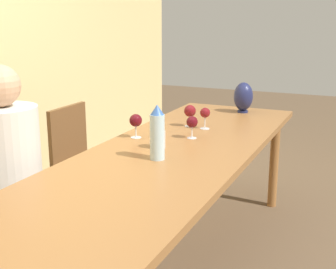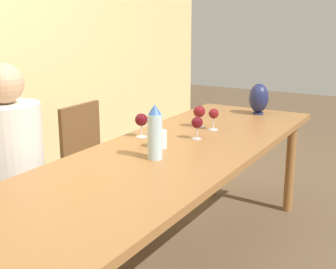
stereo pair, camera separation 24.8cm
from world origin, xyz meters
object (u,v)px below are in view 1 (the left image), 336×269
at_px(wine_glass_4, 192,122).
at_px(chair_near, 1,208).
at_px(wine_glass_3, 136,121).
at_px(vase, 243,97).
at_px(wine_glass_0, 190,111).
at_px(person_near, 9,178).
at_px(wine_glass_1, 206,113).
at_px(water_tumbler, 158,139).
at_px(chair_far, 86,165).
at_px(water_bottle, 158,133).

distance_m(wine_glass_4, chair_near, 1.18).
bearing_deg(wine_glass_3, vase, -21.34).
height_order(wine_glass_0, person_near, person_near).
height_order(wine_glass_0, wine_glass_3, same).
bearing_deg(person_near, wine_glass_1, -33.30).
bearing_deg(water_tumbler, person_near, 130.96).
bearing_deg(chair_near, wine_glass_3, -34.71).
bearing_deg(chair_near, wine_glass_4, -44.35).
bearing_deg(wine_glass_0, person_near, 151.92).
relative_size(water_tumbler, wine_glass_1, 0.71).
xyz_separation_m(wine_glass_3, wine_glass_4, (0.13, -0.31, -0.01)).
relative_size(water_tumbler, chair_far, 0.11).
bearing_deg(chair_far, wine_glass_0, -67.40).
height_order(wine_glass_0, wine_glass_1, wine_glass_0).
xyz_separation_m(wine_glass_3, person_near, (-0.67, 0.38, -0.20)).
bearing_deg(water_tumbler, chair_far, 67.90).
relative_size(water_tumbler, vase, 0.43).
xyz_separation_m(water_bottle, water_tumbler, (0.19, 0.09, -0.09)).
relative_size(water_bottle, water_tumbler, 2.89).
xyz_separation_m(water_bottle, chair_near, (-0.34, 0.77, -0.42)).
height_order(chair_near, person_near, person_near).
bearing_deg(wine_glass_4, wine_glass_3, 111.76).
bearing_deg(person_near, vase, -24.87).
xyz_separation_m(wine_glass_0, wine_glass_1, (-0.02, -0.12, 0.00)).
bearing_deg(water_bottle, vase, -3.49).
height_order(wine_glass_1, chair_near, wine_glass_1).
distance_m(vase, chair_far, 1.28).
xyz_separation_m(water_tumbler, wine_glass_3, (0.15, 0.22, 0.05)).
bearing_deg(wine_glass_1, wine_glass_0, 79.57).
xyz_separation_m(water_bottle, wine_glass_4, (0.46, -0.01, -0.04)).
distance_m(vase, wine_glass_1, 0.62).
distance_m(wine_glass_4, person_near, 1.08).
bearing_deg(wine_glass_3, chair_near, 145.29).
xyz_separation_m(wine_glass_0, wine_glass_4, (-0.28, -0.12, -0.00)).
bearing_deg(water_tumbler, water_bottle, -155.29).
relative_size(water_bottle, chair_far, 0.33).
bearing_deg(wine_glass_3, water_tumbler, -123.76).
bearing_deg(person_near, chair_near, 90.00).
distance_m(wine_glass_1, chair_far, 0.90).
relative_size(water_bottle, wine_glass_3, 1.97).
xyz_separation_m(vase, person_near, (-1.67, 0.77, -0.21)).
xyz_separation_m(water_tumbler, chair_near, (-0.53, 0.69, -0.33)).
distance_m(water_bottle, chair_near, 0.94).
height_order(wine_glass_0, chair_far, wine_glass_0).
bearing_deg(person_near, wine_glass_3, -29.74).
bearing_deg(person_near, chair_far, 5.80).
distance_m(wine_glass_4, chair_far, 0.87).
distance_m(water_tumbler, wine_glass_1, 0.54).
bearing_deg(wine_glass_4, wine_glass_1, 1.22).
distance_m(wine_glass_1, chair_near, 1.37).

